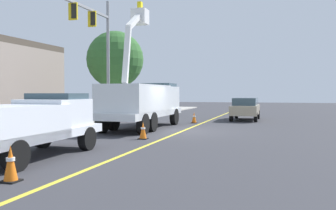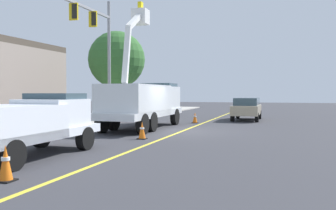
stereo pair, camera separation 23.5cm
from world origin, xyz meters
The scene contains 11 objects.
ground centered at (0.00, 0.00, 0.00)m, with size 120.00×120.00×0.00m, color #38383D.
sidewalk_far_side centered at (0.21, 7.57, 0.06)m, with size 60.00×3.60×0.12m, color #B2ADA3.
lane_centre_stripe centered at (0.00, 0.00, 0.00)m, with size 50.00×0.16×0.01m, color yellow.
utility_bucket_truck centered at (1.07, 2.60, 1.63)m, with size 8.27×2.77×7.63m.
service_pickup_truck centered at (-8.95, 2.87, 1.12)m, with size 5.66×2.31×2.06m.
passing_minivan centered at (9.02, -2.83, 0.97)m, with size 4.85×2.06×1.69m.
traffic_cone_leading centered at (-11.75, 1.35, 0.42)m, with size 0.40×0.40×0.86m.
traffic_cone_mid_front centered at (-3.66, 0.94, 0.39)m, with size 0.40×0.40×0.79m.
traffic_cone_mid_rear centered at (5.34, 0.41, 0.37)m, with size 0.40×0.40×0.75m.
traffic_signal_mast centered at (3.05, 6.48, 5.60)m, with size 5.72×0.63×8.50m.
street_tree_right centered at (8.93, 7.83, 4.83)m, with size 4.72×4.72×7.20m.
Camera 1 is at (-18.74, -4.39, 2.08)m, focal length 38.28 mm.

